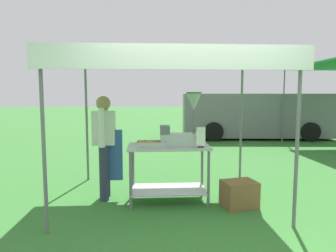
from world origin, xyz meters
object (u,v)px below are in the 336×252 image
object	(u,v)px
donut_cart	(169,162)
van_grey	(255,115)
supply_crate	(239,194)
menu_sign	(201,139)
vendor	(105,142)
stall_canopy	(168,62)
donut_fryer	(182,128)
donut_tray	(151,144)

from	to	relation	value
donut_cart	van_grey	bearing A→B (deg)	61.24
van_grey	supply_crate	bearing A→B (deg)	-111.06
donut_cart	menu_sign	distance (m)	0.63
vendor	supply_crate	bearing A→B (deg)	-12.98
stall_canopy	donut_cart	bearing A→B (deg)	-90.00
menu_sign	supply_crate	distance (m)	0.99
donut_fryer	supply_crate	xyz separation A→B (m)	(0.82, -0.23, -0.95)
donut_tray	menu_sign	distance (m)	0.74
donut_cart	van_grey	world-z (taller)	van_grey
donut_tray	vendor	distance (m)	0.77
stall_canopy	menu_sign	size ratio (longest dim) A/B	10.82
donut_tray	supply_crate	xyz separation A→B (m)	(1.28, -0.20, -0.71)
donut_cart	vendor	xyz separation A→B (m)	(-0.99, 0.20, 0.29)
donut_tray	vendor	world-z (taller)	vendor
donut_cart	donut_fryer	xyz separation A→B (m)	(0.20, -0.03, 0.52)
donut_tray	menu_sign	xyz separation A→B (m)	(0.72, -0.14, 0.10)
donut_tray	supply_crate	size ratio (longest dim) A/B	0.81
supply_crate	donut_tray	bearing A→B (deg)	171.18
van_grey	stall_canopy	bearing A→B (deg)	-119.11
donut_fryer	menu_sign	distance (m)	0.34
stall_canopy	donut_tray	bearing A→B (deg)	-149.06
donut_fryer	van_grey	xyz separation A→B (m)	(3.54, 6.84, -0.26)
stall_canopy	menu_sign	world-z (taller)	stall_canopy
stall_canopy	donut_cart	distance (m)	1.50
donut_cart	vendor	size ratio (longest dim) A/B	0.75
stall_canopy	menu_sign	distance (m)	1.24
donut_cart	vendor	world-z (taller)	vendor
donut_fryer	vendor	bearing A→B (deg)	168.98
donut_cart	donut_tray	bearing A→B (deg)	-166.97
donut_cart	menu_sign	world-z (taller)	menu_sign
donut_cart	vendor	bearing A→B (deg)	168.46
donut_fryer	stall_canopy	bearing A→B (deg)	147.48
stall_canopy	supply_crate	size ratio (longest dim) A/B	5.81
donut_cart	supply_crate	world-z (taller)	donut_cart
donut_tray	donut_fryer	bearing A→B (deg)	3.95
donut_fryer	donut_tray	bearing A→B (deg)	-176.05
donut_cart	donut_fryer	size ratio (longest dim) A/B	1.52
menu_sign	van_grey	size ratio (longest dim) A/B	0.05
supply_crate	stall_canopy	bearing A→B (deg)	160.59
donut_tray	vendor	xyz separation A→B (m)	(-0.72, 0.26, 0.00)
stall_canopy	donut_fryer	bearing A→B (deg)	-32.52
donut_tray	supply_crate	distance (m)	1.48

